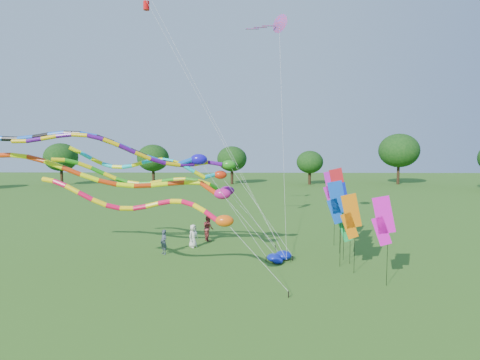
{
  "coord_description": "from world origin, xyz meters",
  "views": [
    {
      "loc": [
        0.27,
        -18.59,
        6.92
      ],
      "look_at": [
        -0.22,
        5.3,
        4.8
      ],
      "focal_mm": 30.0,
      "sensor_mm": 36.0,
      "label": 1
    }
  ],
  "objects_px": {
    "tube_kite_orange": "(132,179)",
    "person_c": "(208,228)",
    "tube_kite_red": "(159,207)",
    "blue_nylon_heap": "(276,256)",
    "person_b": "(164,242)",
    "person_a": "(193,236)"
  },
  "relations": [
    {
      "from": "person_b",
      "to": "person_c",
      "type": "distance_m",
      "value": 4.4
    },
    {
      "from": "tube_kite_orange",
      "to": "blue_nylon_heap",
      "type": "height_order",
      "value": "tube_kite_orange"
    },
    {
      "from": "person_b",
      "to": "person_c",
      "type": "xyz_separation_m",
      "value": [
        2.47,
        3.64,
        0.14
      ]
    },
    {
      "from": "tube_kite_red",
      "to": "person_a",
      "type": "distance_m",
      "value": 8.14
    },
    {
      "from": "tube_kite_red",
      "to": "blue_nylon_heap",
      "type": "height_order",
      "value": "tube_kite_red"
    },
    {
      "from": "tube_kite_red",
      "to": "person_b",
      "type": "bearing_deg",
      "value": 111.85
    },
    {
      "from": "blue_nylon_heap",
      "to": "person_a",
      "type": "distance_m",
      "value": 6.17
    },
    {
      "from": "person_c",
      "to": "tube_kite_red",
      "type": "bearing_deg",
      "value": 146.22
    },
    {
      "from": "person_b",
      "to": "person_c",
      "type": "bearing_deg",
      "value": 103.8
    },
    {
      "from": "tube_kite_orange",
      "to": "person_c",
      "type": "height_order",
      "value": "tube_kite_orange"
    },
    {
      "from": "person_a",
      "to": "person_c",
      "type": "distance_m",
      "value": 2.12
    },
    {
      "from": "tube_kite_red",
      "to": "person_b",
      "type": "relative_size",
      "value": 7.63
    },
    {
      "from": "blue_nylon_heap",
      "to": "person_a",
      "type": "xyz_separation_m",
      "value": [
        -5.4,
        2.94,
        0.53
      ]
    },
    {
      "from": "person_b",
      "to": "blue_nylon_heap",
      "type": "bearing_deg",
      "value": 37.88
    },
    {
      "from": "tube_kite_red",
      "to": "tube_kite_orange",
      "type": "xyz_separation_m",
      "value": [
        -2.53,
        4.25,
        0.97
      ]
    },
    {
      "from": "tube_kite_red",
      "to": "person_b",
      "type": "height_order",
      "value": "tube_kite_red"
    },
    {
      "from": "person_c",
      "to": "person_a",
      "type": "bearing_deg",
      "value": 131.75
    },
    {
      "from": "tube_kite_red",
      "to": "person_a",
      "type": "xyz_separation_m",
      "value": [
        0.6,
        7.48,
        -3.15
      ]
    },
    {
      "from": "tube_kite_orange",
      "to": "person_c",
      "type": "distance_m",
      "value": 7.64
    },
    {
      "from": "tube_kite_red",
      "to": "blue_nylon_heap",
      "type": "relative_size",
      "value": 6.69
    },
    {
      "from": "tube_kite_red",
      "to": "person_b",
      "type": "distance_m",
      "value": 6.67
    },
    {
      "from": "tube_kite_orange",
      "to": "tube_kite_red",
      "type": "bearing_deg",
      "value": -58.7
    }
  ]
}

